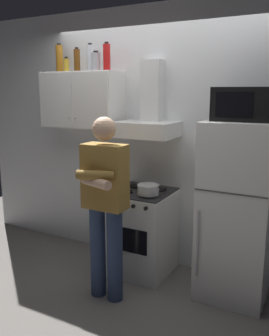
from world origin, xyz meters
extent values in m
plane|color=slate|center=(0.00, 0.00, 0.00)|extent=(7.00, 7.00, 0.00)
cube|color=white|center=(0.00, 0.60, 1.35)|extent=(4.80, 0.10, 2.70)
cube|color=white|center=(-0.85, 0.38, 1.75)|extent=(0.90, 0.34, 0.60)
cube|color=white|center=(-1.07, 0.20, 1.75)|extent=(0.43, 0.01, 0.58)
cube|color=white|center=(-0.62, 0.20, 1.75)|extent=(0.43, 0.01, 0.58)
sphere|color=#B2B2B7|center=(-0.89, 0.19, 1.57)|extent=(0.02, 0.02, 0.02)
sphere|color=#B2B2B7|center=(-0.81, 0.19, 1.57)|extent=(0.02, 0.02, 0.02)
cube|color=white|center=(-0.05, 0.25, 0.42)|extent=(0.60, 0.60, 0.85)
cube|color=black|center=(-0.05, 0.25, 0.86)|extent=(0.59, 0.59, 0.01)
cube|color=black|center=(-0.05, -0.05, 0.45)|extent=(0.42, 0.01, 0.24)
cylinder|color=black|center=(-0.18, 0.13, 0.87)|extent=(0.16, 0.16, 0.01)
cylinder|color=black|center=(0.08, 0.13, 0.87)|extent=(0.16, 0.16, 0.01)
cylinder|color=black|center=(-0.18, 0.37, 0.87)|extent=(0.16, 0.16, 0.01)
cylinder|color=black|center=(0.08, 0.37, 0.87)|extent=(0.16, 0.16, 0.01)
cylinder|color=black|center=(-0.25, -0.06, 0.80)|extent=(0.04, 0.02, 0.04)
cylinder|color=black|center=(-0.12, -0.06, 0.80)|extent=(0.04, 0.02, 0.04)
cylinder|color=black|center=(0.02, -0.06, 0.80)|extent=(0.04, 0.02, 0.04)
cylinder|color=black|center=(0.15, -0.06, 0.80)|extent=(0.04, 0.02, 0.04)
cube|color=white|center=(-0.05, 0.33, 1.47)|extent=(0.60, 0.44, 0.15)
cube|color=white|center=(-0.05, 0.47, 1.85)|extent=(0.20, 0.16, 0.60)
cube|color=white|center=(0.90, 0.25, 0.80)|extent=(0.60, 0.60, 1.60)
cube|color=#4C4C4C|center=(0.90, -0.05, 1.04)|extent=(0.59, 0.01, 0.01)
cylinder|color=silver|center=(0.65, -0.06, 0.56)|extent=(0.02, 0.02, 0.60)
cube|color=black|center=(0.90, 0.27, 1.74)|extent=(0.48, 0.36, 0.28)
cube|color=black|center=(0.86, 0.09, 1.74)|extent=(0.30, 0.01, 0.20)
cylinder|color=navy|center=(-0.19, -0.35, 0.42)|extent=(0.14, 0.14, 0.85)
cylinder|color=navy|center=(-0.01, -0.35, 0.42)|extent=(0.14, 0.14, 0.85)
cube|color=olive|center=(-0.10, -0.35, 1.13)|extent=(0.38, 0.20, 0.56)
cylinder|color=olive|center=(-0.10, -0.49, 1.17)|extent=(0.33, 0.17, 0.08)
cylinder|color=#DBAD89|center=(-0.10, -0.49, 1.11)|extent=(0.33, 0.17, 0.08)
sphere|color=#DBAD89|center=(-0.10, -0.35, 1.54)|extent=(0.20, 0.20, 0.20)
cylinder|color=#B7BABF|center=(0.08, 0.13, 0.92)|extent=(0.21, 0.21, 0.10)
cylinder|color=black|center=(-0.05, 0.13, 0.96)|extent=(0.05, 0.01, 0.01)
cylinder|color=black|center=(0.21, 0.13, 0.96)|extent=(0.05, 0.01, 0.01)
cylinder|color=#B7721E|center=(-1.15, 0.39, 2.19)|extent=(0.08, 0.08, 0.29)
cylinder|color=black|center=(-1.15, 0.39, 2.35)|extent=(0.04, 0.04, 0.02)
cylinder|color=red|center=(-0.52, 0.36, 2.18)|extent=(0.07, 0.07, 0.26)
cylinder|color=black|center=(-0.52, 0.36, 2.32)|extent=(0.04, 0.04, 0.02)
cylinder|color=silver|center=(-0.76, 0.42, 2.19)|extent=(0.07, 0.07, 0.27)
cylinder|color=black|center=(-0.76, 0.42, 2.33)|extent=(0.04, 0.04, 0.02)
cylinder|color=#B2B5BA|center=(-0.64, 0.35, 2.14)|extent=(0.09, 0.09, 0.18)
cylinder|color=black|center=(-0.64, 0.35, 2.24)|extent=(0.05, 0.05, 0.02)
cylinder|color=gold|center=(-1.02, 0.34, 2.12)|extent=(0.06, 0.06, 0.14)
cylinder|color=black|center=(-1.02, 0.34, 2.20)|extent=(0.03, 0.03, 0.02)
cylinder|color=brown|center=(-0.89, 0.36, 2.16)|extent=(0.07, 0.07, 0.23)
cylinder|color=black|center=(-0.89, 0.36, 2.29)|extent=(0.04, 0.04, 0.02)
camera|label=1|loc=(1.56, -2.91, 1.85)|focal=39.12mm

